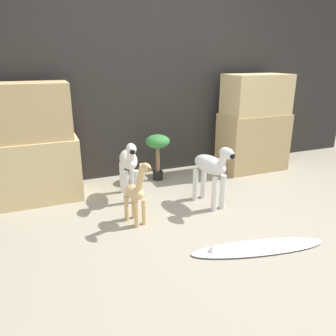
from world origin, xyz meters
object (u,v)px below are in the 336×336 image
(potted_palm_front, at_px, (158,146))
(surfboard, at_px, (257,247))
(giraffe_figurine, at_px, (136,193))
(zebra_right, at_px, (212,168))
(zebra_left, at_px, (129,163))

(potted_palm_front, relative_size, surfboard, 0.50)
(giraffe_figurine, distance_m, potted_palm_front, 1.11)
(zebra_right, xyz_separation_m, surfboard, (-0.05, -0.84, -0.37))
(zebra_left, distance_m, potted_palm_front, 0.61)
(zebra_right, height_order, potted_palm_front, zebra_right)
(zebra_right, xyz_separation_m, giraffe_figurine, (-0.79, -0.10, -0.09))
(zebra_left, height_order, surfboard, zebra_left)
(zebra_right, bearing_deg, surfboard, -93.72)
(zebra_right, height_order, surfboard, zebra_right)
(potted_palm_front, distance_m, surfboard, 1.76)
(giraffe_figurine, height_order, surfboard, giraffe_figurine)
(giraffe_figurine, xyz_separation_m, surfboard, (0.73, -0.74, -0.28))
(zebra_left, distance_m, surfboard, 1.49)
(zebra_left, relative_size, potted_palm_front, 1.16)
(giraffe_figurine, relative_size, potted_palm_front, 1.09)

